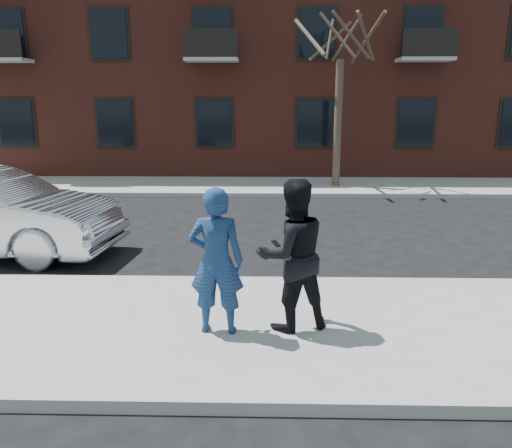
{
  "coord_description": "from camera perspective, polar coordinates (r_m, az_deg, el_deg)",
  "views": [
    {
      "loc": [
        2.13,
        -6.28,
        2.99
      ],
      "look_at": [
        1.97,
        0.4,
        1.35
      ],
      "focal_mm": 35.0,
      "sensor_mm": 36.0,
      "label": 1
    }
  ],
  "objects": [
    {
      "name": "near_sidewalk",
      "position": [
        7.02,
        -16.75,
        -11.35
      ],
      "size": [
        50.0,
        3.5,
        0.15
      ],
      "primitive_type": "cube",
      "color": "gray",
      "rests_on": "ground"
    },
    {
      "name": "far_sidewalk",
      "position": [
        17.89,
        -5.52,
        4.36
      ],
      "size": [
        50.0,
        3.5,
        0.15
      ],
      "primitive_type": "cube",
      "color": "gray",
      "rests_on": "ground"
    },
    {
      "name": "ground",
      "position": [
        7.27,
        -16.11,
        -11.07
      ],
      "size": [
        100.0,
        100.0,
        0.0
      ],
      "primitive_type": "plane",
      "color": "black",
      "rests_on": "ground"
    },
    {
      "name": "near_curb",
      "position": [
        8.62,
        -13.11,
        -6.35
      ],
      "size": [
        50.0,
        0.1,
        0.15
      ],
      "primitive_type": "cube",
      "color": "#999691",
      "rests_on": "ground"
    },
    {
      "name": "man_hoodie",
      "position": [
        6.17,
        -4.56,
        -4.26
      ],
      "size": [
        0.7,
        0.53,
        1.86
      ],
      "rotation": [
        0.0,
        0.0,
        3.09
      ],
      "color": "navy",
      "rests_on": "near_sidewalk"
    },
    {
      "name": "apartment_building",
      "position": [
        24.48,
        1.11,
        21.22
      ],
      "size": [
        24.3,
        10.3,
        12.3
      ],
      "color": "maroon",
      "rests_on": "ground"
    },
    {
      "name": "street_tree",
      "position": [
        17.62,
        9.78,
        21.88
      ],
      "size": [
        3.6,
        3.6,
        6.8
      ],
      "color": "#392921",
      "rests_on": "far_sidewalk"
    },
    {
      "name": "man_peacoat",
      "position": [
        6.28,
        4.15,
        -3.58
      ],
      "size": [
        1.13,
        1.01,
        1.94
      ],
      "rotation": [
        0.0,
        0.0,
        3.49
      ],
      "color": "black",
      "rests_on": "near_sidewalk"
    },
    {
      "name": "far_curb",
      "position": [
        16.13,
        -6.27,
        3.3
      ],
      "size": [
        50.0,
        0.1,
        0.15
      ],
      "primitive_type": "cube",
      "color": "#999691",
      "rests_on": "ground"
    }
  ]
}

